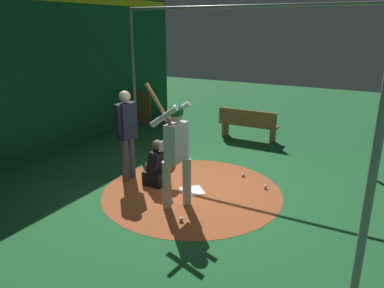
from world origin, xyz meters
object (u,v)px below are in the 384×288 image
Objects in this scene: bat_rack at (140,108)px; bench at (248,124)px; home_plate at (192,191)px; catcher at (158,167)px; baseball_1 at (265,187)px; umpire at (127,131)px; baseball_2 at (243,175)px; batter at (176,146)px; baseball_0 at (181,219)px.

bench is (3.64, -0.06, -0.05)m from bat_rack.
home_plate is 0.83m from catcher.
bench is at bearing 116.46° from baseball_1.
umpire is 2.56m from baseball_2.
catcher is at bearing 141.64° from batter.
bat_rack reaches higher than baseball_0.
batter is 1.33× the size of bench.
catcher is 1.80m from baseball_2.
baseball_1 is at bearing 22.55° from catcher.
home_plate is at bearing -43.59° from bat_rack.
home_plate is 1.14m from baseball_0.
baseball_1 is 0.69m from baseball_2.
baseball_1 and baseball_2 have the same top height.
baseball_1 is at bearing 51.43° from batter.
baseball_0 is 1.00× the size of baseball_1.
batter is 1.57m from umpire.
baseball_0 is 2.22m from baseball_2.
umpire is at bearing -56.98° from bat_rack.
batter is 1.18× the size of umpire.
home_plate is 0.45× the size of catcher.
catcher is 1.58m from baseball_0.
catcher is at bearing 137.15° from baseball_0.
catcher is 0.57× the size of bench.
bench is at bearing -0.90° from bat_rack.
baseball_0 is at bearing -70.34° from home_plate.
umpire reaches higher than bench.
baseball_0 is 1.00× the size of baseball_2.
home_plate is 5.68× the size of baseball_0.
home_plate is at bearing -146.61° from baseball_1.
batter is (0.04, -0.65, 1.09)m from home_plate.
batter is 28.97× the size of baseball_0.
bat_rack is at bearing 150.28° from baseball_2.
batter is at bearing -47.92° from bat_rack.
home_plate is 0.20× the size of batter.
batter is 2.31× the size of catcher.
baseball_2 is at bearing 62.49° from home_plate.
bat_rack is (-3.87, 3.69, 0.48)m from home_plate.
bat_rack is 3.64m from bench.
batter is at bearing -38.36° from catcher.
batter is at bearing 128.77° from baseball_0.
bench is at bearing 93.69° from batter.
bench is (0.52, 3.65, 0.08)m from catcher.
home_plate is 1.42m from baseball_1.
batter is 2.15m from baseball_2.
umpire is at bearing -107.77° from bench.
umpire reaches higher than baseball_0.
batter is at bearing -86.18° from home_plate.
batter is 1.19m from baseball_0.
baseball_1 is (1.19, 0.78, 0.03)m from home_plate.
umpire reaches higher than bat_rack.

